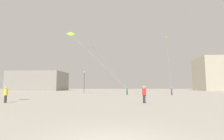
{
  "coord_description": "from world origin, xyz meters",
  "views": [
    {
      "loc": [
        0.05,
        -4.9,
        1.71
      ],
      "look_at": [
        0.0,
        23.6,
        4.69
      ],
      "focal_mm": 26.17,
      "sensor_mm": 36.0,
      "label": 1
    }
  ],
  "objects_px": {
    "person_in_yellow": "(6,94)",
    "person_in_purple": "(172,91)",
    "kite_magenta_delta": "(94,48)",
    "building_left_hall": "(39,81)",
    "person_in_green": "(127,90)",
    "person_in_orange": "(145,91)",
    "kite_lime_delta": "(72,35)",
    "lamppost_east": "(84,79)",
    "kite_amber_diamond": "(167,37)",
    "person_in_red": "(144,94)",
    "building_centre_hall": "(224,74)"
  },
  "relations": [
    {
      "from": "person_in_orange",
      "to": "kite_amber_diamond",
      "type": "relative_size",
      "value": 0.17
    },
    {
      "from": "kite_magenta_delta",
      "to": "kite_lime_delta",
      "type": "bearing_deg",
      "value": 127.62
    },
    {
      "from": "person_in_purple",
      "to": "lamppost_east",
      "type": "xyz_separation_m",
      "value": [
        -20.49,
        9.33,
        3.02
      ]
    },
    {
      "from": "kite_lime_delta",
      "to": "lamppost_east",
      "type": "height_order",
      "value": "kite_lime_delta"
    },
    {
      "from": "person_in_purple",
      "to": "building_left_hall",
      "type": "bearing_deg",
      "value": 133.11
    },
    {
      "from": "person_in_yellow",
      "to": "person_in_green",
      "type": "xyz_separation_m",
      "value": [
        15.04,
        18.54,
        0.0
      ]
    },
    {
      "from": "person_in_yellow",
      "to": "building_left_hall",
      "type": "height_order",
      "value": "building_left_hall"
    },
    {
      "from": "person_in_green",
      "to": "person_in_purple",
      "type": "relative_size",
      "value": 1.1
    },
    {
      "from": "lamppost_east",
      "to": "kite_magenta_delta",
      "type": "bearing_deg",
      "value": -73.01
    },
    {
      "from": "person_in_purple",
      "to": "kite_magenta_delta",
      "type": "distance_m",
      "value": 18.91
    },
    {
      "from": "person_in_red",
      "to": "building_centre_hall",
      "type": "relative_size",
      "value": 0.07
    },
    {
      "from": "building_centre_hall",
      "to": "lamppost_east",
      "type": "height_order",
      "value": "building_centre_hall"
    },
    {
      "from": "person_in_yellow",
      "to": "person_in_purple",
      "type": "distance_m",
      "value": 30.02
    },
    {
      "from": "person_in_green",
      "to": "person_in_orange",
      "type": "distance_m",
      "value": 6.53
    },
    {
      "from": "kite_amber_diamond",
      "to": "kite_magenta_delta",
      "type": "xyz_separation_m",
      "value": [
        -14.51,
        -0.86,
        -2.36
      ]
    },
    {
      "from": "person_in_yellow",
      "to": "kite_magenta_delta",
      "type": "height_order",
      "value": "kite_magenta_delta"
    },
    {
      "from": "person_in_yellow",
      "to": "person_in_green",
      "type": "bearing_deg",
      "value": -152.47
    },
    {
      "from": "kite_lime_delta",
      "to": "lamppost_east",
      "type": "bearing_deg",
      "value": 63.61
    },
    {
      "from": "person_in_purple",
      "to": "building_left_hall",
      "type": "xyz_separation_m",
      "value": [
        -49.91,
        47.32,
        3.78
      ]
    },
    {
      "from": "kite_lime_delta",
      "to": "person_in_red",
      "type": "bearing_deg",
      "value": -58.39
    },
    {
      "from": "kite_magenta_delta",
      "to": "lamppost_east",
      "type": "xyz_separation_m",
      "value": [
        -4.1,
        13.43,
        -5.47
      ]
    },
    {
      "from": "kite_magenta_delta",
      "to": "lamppost_east",
      "type": "relative_size",
      "value": 1.45
    },
    {
      "from": "person_in_red",
      "to": "kite_magenta_delta",
      "type": "bearing_deg",
      "value": 113.81
    },
    {
      "from": "person_in_red",
      "to": "kite_lime_delta",
      "type": "relative_size",
      "value": 0.12
    },
    {
      "from": "person_in_green",
      "to": "lamppost_east",
      "type": "relative_size",
      "value": 0.3
    },
    {
      "from": "person_in_green",
      "to": "lamppost_east",
      "type": "bearing_deg",
      "value": 34.39
    },
    {
      "from": "person_in_yellow",
      "to": "kite_lime_delta",
      "type": "bearing_deg",
      "value": -117.68
    },
    {
      "from": "kite_magenta_delta",
      "to": "building_left_hall",
      "type": "height_order",
      "value": "kite_magenta_delta"
    },
    {
      "from": "person_in_yellow",
      "to": "kite_amber_diamond",
      "type": "distance_m",
      "value": 28.76
    },
    {
      "from": "person_in_yellow",
      "to": "lamppost_east",
      "type": "bearing_deg",
      "value": -122.1
    },
    {
      "from": "person_in_red",
      "to": "person_in_yellow",
      "type": "bearing_deg",
      "value": 175.25
    },
    {
      "from": "person_in_green",
      "to": "kite_amber_diamond",
      "type": "distance_m",
      "value": 13.94
    },
    {
      "from": "person_in_red",
      "to": "building_centre_hall",
      "type": "xyz_separation_m",
      "value": [
        49.49,
        59.22,
        6.89
      ]
    },
    {
      "from": "person_in_yellow",
      "to": "person_in_purple",
      "type": "xyz_separation_m",
      "value": [
        24.55,
        17.28,
        -0.09
      ]
    },
    {
      "from": "person_in_yellow",
      "to": "building_centre_hall",
      "type": "relative_size",
      "value": 0.07
    },
    {
      "from": "person_in_green",
      "to": "person_in_purple",
      "type": "xyz_separation_m",
      "value": [
        9.5,
        -1.26,
        -0.09
      ]
    },
    {
      "from": "person_in_yellow",
      "to": "building_centre_hall",
      "type": "xyz_separation_m",
      "value": [
        64.64,
        58.91,
        6.91
      ]
    },
    {
      "from": "person_in_red",
      "to": "building_left_hall",
      "type": "relative_size",
      "value": 0.07
    },
    {
      "from": "kite_magenta_delta",
      "to": "kite_lime_delta",
      "type": "relative_size",
      "value": 0.59
    },
    {
      "from": "person_in_green",
      "to": "kite_magenta_delta",
      "type": "distance_m",
      "value": 12.12
    },
    {
      "from": "person_in_orange",
      "to": "kite_lime_delta",
      "type": "xyz_separation_m",
      "value": [
        -16.29,
        9.01,
        13.71
      ]
    },
    {
      "from": "lamppost_east",
      "to": "kite_amber_diamond",
      "type": "bearing_deg",
      "value": -34.04
    },
    {
      "from": "person_in_green",
      "to": "person_in_red",
      "type": "distance_m",
      "value": 18.86
    },
    {
      "from": "kite_amber_diamond",
      "to": "kite_magenta_delta",
      "type": "height_order",
      "value": "kite_amber_diamond"
    },
    {
      "from": "person_in_green",
      "to": "person_in_orange",
      "type": "bearing_deg",
      "value": -173.35
    },
    {
      "from": "building_left_hall",
      "to": "building_centre_hall",
      "type": "relative_size",
      "value": 1.08
    },
    {
      "from": "person_in_purple",
      "to": "lamppost_east",
      "type": "bearing_deg",
      "value": 152.11
    },
    {
      "from": "building_left_hall",
      "to": "lamppost_east",
      "type": "relative_size",
      "value": 4.41
    },
    {
      "from": "kite_amber_diamond",
      "to": "lamppost_east",
      "type": "xyz_separation_m",
      "value": [
        -18.61,
        12.57,
        -7.83
      ]
    },
    {
      "from": "kite_amber_diamond",
      "to": "building_centre_hall",
      "type": "relative_size",
      "value": 0.45
    }
  ]
}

